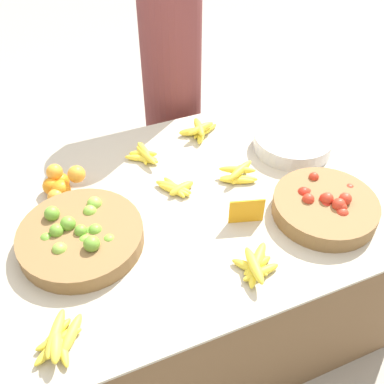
{
  "coord_description": "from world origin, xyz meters",
  "views": [
    {
      "loc": [
        -0.49,
        -1.16,
        1.97
      ],
      "look_at": [
        0.0,
        0.0,
        0.81
      ],
      "focal_mm": 42.0,
      "sensor_mm": 36.0,
      "label": 1
    }
  ],
  "objects_px": {
    "tomato_basket": "(325,206)",
    "metal_bowl": "(293,142)",
    "price_sign": "(247,211)",
    "vendor_person": "(172,86)",
    "lime_bowl": "(80,236)"
  },
  "relations": [
    {
      "from": "lime_bowl",
      "to": "price_sign",
      "type": "xyz_separation_m",
      "value": [
        0.58,
        -0.13,
        0.02
      ]
    },
    {
      "from": "tomato_basket",
      "to": "vendor_person",
      "type": "distance_m",
      "value": 1.06
    },
    {
      "from": "tomato_basket",
      "to": "price_sign",
      "type": "relative_size",
      "value": 3.09
    },
    {
      "from": "tomato_basket",
      "to": "metal_bowl",
      "type": "xyz_separation_m",
      "value": [
        0.11,
        0.4,
        -0.0
      ]
    },
    {
      "from": "lime_bowl",
      "to": "metal_bowl",
      "type": "xyz_separation_m",
      "value": [
        0.98,
        0.19,
        -0.0
      ]
    },
    {
      "from": "lime_bowl",
      "to": "vendor_person",
      "type": "relative_size",
      "value": 0.25
    },
    {
      "from": "tomato_basket",
      "to": "price_sign",
      "type": "height_order",
      "value": "tomato_basket"
    },
    {
      "from": "lime_bowl",
      "to": "price_sign",
      "type": "relative_size",
      "value": 3.47
    },
    {
      "from": "vendor_person",
      "to": "tomato_basket",
      "type": "bearing_deg",
      "value": -78.51
    },
    {
      "from": "metal_bowl",
      "to": "price_sign",
      "type": "distance_m",
      "value": 0.51
    },
    {
      "from": "metal_bowl",
      "to": "price_sign",
      "type": "height_order",
      "value": "price_sign"
    },
    {
      "from": "tomato_basket",
      "to": "vendor_person",
      "type": "height_order",
      "value": "vendor_person"
    },
    {
      "from": "tomato_basket",
      "to": "vendor_person",
      "type": "xyz_separation_m",
      "value": [
        -0.21,
        1.04,
        0.01
      ]
    },
    {
      "from": "tomato_basket",
      "to": "price_sign",
      "type": "bearing_deg",
      "value": 165.02
    },
    {
      "from": "metal_bowl",
      "to": "price_sign",
      "type": "relative_size",
      "value": 2.71
    }
  ]
}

